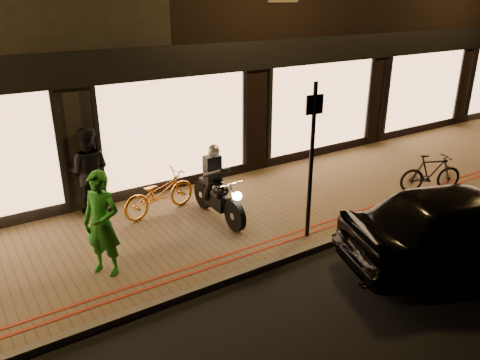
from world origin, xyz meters
The scene contains 12 objects.
ground centered at (0.00, 0.00, 0.00)m, with size 90.00×90.00×0.00m, color black.
sidewalk centered at (0.00, 2.00, 0.06)m, with size 50.00×4.00×0.12m, color brown.
kerb_stone centered at (0.00, 0.05, 0.06)m, with size 50.00×0.14×0.12m, color #59544C.
red_kerb_lines centered at (0.00, 0.55, 0.12)m, with size 50.00×0.26×0.01m.
building_row centered at (0.00, 8.99, 4.25)m, with size 48.00×10.11×8.50m.
motorcycle centered at (-0.03, 2.07, 0.73)m, with size 0.60×1.94×1.59m.
sign_post centered at (1.03, 0.42, 1.80)m, with size 0.35×0.09×3.00m.
bicycle_gold centered at (-0.95, 2.96, 0.58)m, with size 0.61×1.74×0.91m, color orange.
bicycle_dark centered at (4.95, 0.54, 0.58)m, with size 0.44×1.54×0.93m, color black.
person_green centered at (-2.67, 1.29, 1.03)m, with size 0.66×0.44×1.82m, color #237D21.
person_dark centered at (-2.15, 3.80, 1.06)m, with size 0.91×0.71×1.88m, color black.
parked_car centered at (2.76, -1.77, 0.76)m, with size 1.80×4.48×1.53m, color black.
Camera 1 is at (-4.51, -5.68, 4.50)m, focal length 35.00 mm.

